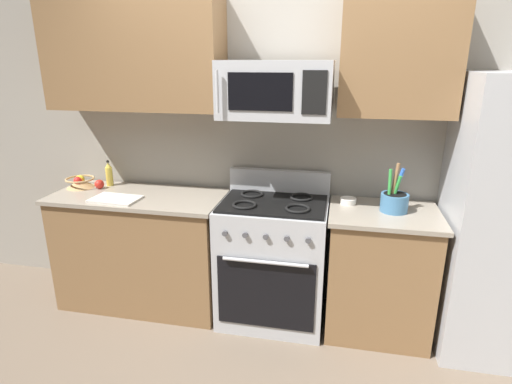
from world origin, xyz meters
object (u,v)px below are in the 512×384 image
prep_bowl (348,201)px  utensil_crock (394,201)px  range_oven (273,260)px  fruit_basket (80,182)px  microwave (276,90)px  cutting_board (115,199)px  bottle_oil (109,174)px  apple_loose (99,184)px

prep_bowl → utensil_crock: bearing=-16.9°
range_oven → fruit_basket: (-1.57, 0.08, 0.48)m
microwave → cutting_board: (-1.14, -0.17, -0.78)m
microwave → prep_bowl: (0.51, 0.09, -0.76)m
utensil_crock → bottle_oil: 2.19m
fruit_basket → prep_bowl: (2.08, 0.03, -0.02)m
utensil_crock → range_oven: bearing=-178.4°
range_oven → bottle_oil: bottle_oil is taller
bottle_oil → fruit_basket: bearing=-153.9°
utensil_crock → prep_bowl: (-0.30, 0.09, -0.05)m
utensil_crock → bottle_oil: utensil_crock is taller
bottle_oil → utensil_crock: bearing=-4.1°
cutting_board → range_oven: bearing=7.4°
range_oven → cutting_board: 1.23m
utensil_crock → cutting_board: bearing=-175.0°
fruit_basket → cutting_board: fruit_basket is taller
cutting_board → utensil_crock: bearing=5.0°
cutting_board → fruit_basket: bearing=152.2°
fruit_basket → bottle_oil: 0.23m
fruit_basket → prep_bowl: fruit_basket is taller
utensil_crock → bottle_oil: (-2.18, 0.16, 0.02)m
fruit_basket → bottle_oil: size_ratio=1.08×
microwave → bottle_oil: microwave is taller
range_oven → microwave: bearing=90.1°
microwave → apple_loose: size_ratio=10.14×
apple_loose → prep_bowl: 1.92m
range_oven → cutting_board: range_oven is taller
prep_bowl → fruit_basket: bearing=-179.1°
microwave → cutting_board: size_ratio=2.14×
utensil_crock → fruit_basket: bearing=178.6°
microwave → fruit_basket: bearing=178.0°
range_oven → cutting_board: (-1.14, -0.15, 0.44)m
utensil_crock → prep_bowl: utensil_crock is taller
apple_loose → cutting_board: bearing=-40.7°
utensil_crock → apple_loose: size_ratio=4.53×
microwave → utensil_crock: (0.81, -0.00, -0.71)m
bottle_oil → prep_bowl: size_ratio=1.80×
fruit_basket → cutting_board: size_ratio=0.64×
apple_loose → cutting_board: apple_loose is taller
apple_loose → bottle_oil: size_ratio=0.35×
range_oven → prep_bowl: (0.51, 0.11, 0.46)m
microwave → apple_loose: bearing=177.7°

